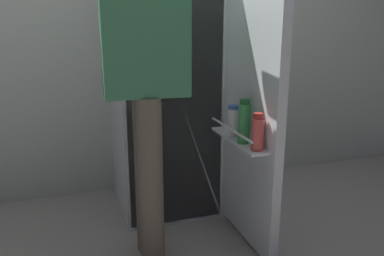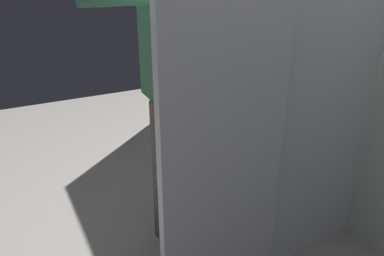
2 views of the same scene
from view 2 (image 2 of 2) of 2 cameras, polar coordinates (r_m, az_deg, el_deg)
The scene contains 4 objects.
ground_plane at distance 2.22m, azimuth 0.48°, elevation -18.45°, with size 6.18×6.18×0.00m, color gray.
kitchen_wall at distance 2.27m, azimuth 22.87°, elevation 17.83°, with size 4.40×0.10×2.66m, color beige.
refrigerator at distance 2.05m, azimuth 13.72°, elevation 4.10°, with size 0.64×1.22×1.65m.
person at distance 1.89m, azimuth -3.01°, elevation 9.20°, with size 0.53×0.72×1.70m.
Camera 2 is at (1.45, -0.80, 1.48)m, focal length 34.43 mm.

